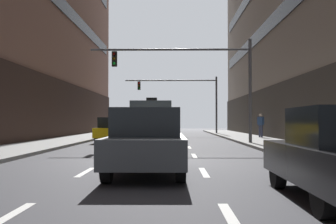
% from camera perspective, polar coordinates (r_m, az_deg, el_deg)
% --- Properties ---
extents(ground_plane, '(120.00, 120.00, 0.00)m').
position_cam_1_polar(ground_plane, '(13.64, -2.39, -6.86)').
color(ground_plane, '#38383D').
extents(lane_stripe_l1_s2, '(0.16, 2.00, 0.01)m').
position_cam_1_polar(lane_stripe_l1_s2, '(6.16, -21.71, -13.59)').
color(lane_stripe_l1_s2, silver).
rests_on(lane_stripe_l1_s2, ground).
extents(lane_stripe_l1_s3, '(0.16, 2.00, 0.01)m').
position_cam_1_polar(lane_stripe_l1_s3, '(10.88, -11.47, -8.23)').
color(lane_stripe_l1_s3, silver).
rests_on(lane_stripe_l1_s3, ground).
extents(lane_stripe_l1_s4, '(0.16, 2.00, 0.01)m').
position_cam_1_polar(lane_stripe_l1_s4, '(15.78, -7.58, -6.08)').
color(lane_stripe_l1_s4, silver).
rests_on(lane_stripe_l1_s4, ground).
extents(lane_stripe_l1_s5, '(0.16, 2.00, 0.01)m').
position_cam_1_polar(lane_stripe_l1_s5, '(20.73, -5.56, -4.93)').
color(lane_stripe_l1_s5, silver).
rests_on(lane_stripe_l1_s5, ground).
extents(lane_stripe_l1_s6, '(0.16, 2.00, 0.01)m').
position_cam_1_polar(lane_stripe_l1_s6, '(25.69, -4.32, -4.23)').
color(lane_stripe_l1_s6, silver).
rests_on(lane_stripe_l1_s6, ground).
extents(lane_stripe_l1_s7, '(0.16, 2.00, 0.01)m').
position_cam_1_polar(lane_stripe_l1_s7, '(30.67, -3.48, -3.75)').
color(lane_stripe_l1_s7, silver).
rests_on(lane_stripe_l1_s7, ground).
extents(lane_stripe_l1_s8, '(0.16, 2.00, 0.01)m').
position_cam_1_polar(lane_stripe_l1_s8, '(35.66, -2.88, -3.41)').
color(lane_stripe_l1_s8, silver).
rests_on(lane_stripe_l1_s8, ground).
extents(lane_stripe_l1_s9, '(0.16, 2.00, 0.01)m').
position_cam_1_polar(lane_stripe_l1_s9, '(40.64, -2.42, -3.15)').
color(lane_stripe_l1_s9, silver).
rests_on(lane_stripe_l1_s9, ground).
extents(lane_stripe_l1_s10, '(0.16, 2.00, 0.01)m').
position_cam_1_polar(lane_stripe_l1_s10, '(45.63, -2.07, -2.94)').
color(lane_stripe_l1_s10, silver).
rests_on(lane_stripe_l1_s10, ground).
extents(lane_stripe_l2_s2, '(0.16, 2.00, 0.01)m').
position_cam_1_polar(lane_stripe_l2_s2, '(5.77, 8.84, -14.52)').
color(lane_stripe_l2_s2, silver).
rests_on(lane_stripe_l2_s2, ground).
extents(lane_stripe_l2_s3, '(0.16, 2.00, 0.01)m').
position_cam_1_polar(lane_stripe_l2_s3, '(10.67, 5.05, -8.39)').
color(lane_stripe_l2_s3, silver).
rests_on(lane_stripe_l2_s3, ground).
extents(lane_stripe_l2_s4, '(0.16, 2.00, 0.01)m').
position_cam_1_polar(lane_stripe_l2_s4, '(15.63, 3.69, -6.13)').
color(lane_stripe_l2_s4, silver).
rests_on(lane_stripe_l2_s4, ground).
extents(lane_stripe_l2_s5, '(0.16, 2.00, 0.01)m').
position_cam_1_polar(lane_stripe_l2_s5, '(20.61, 2.99, -4.96)').
color(lane_stripe_l2_s5, silver).
rests_on(lane_stripe_l2_s5, ground).
extents(lane_stripe_l2_s6, '(0.16, 2.00, 0.01)m').
position_cam_1_polar(lane_stripe_l2_s6, '(25.60, 2.56, -4.24)').
color(lane_stripe_l2_s6, silver).
rests_on(lane_stripe_l2_s6, ground).
extents(lane_stripe_l2_s7, '(0.16, 2.00, 0.01)m').
position_cam_1_polar(lane_stripe_l2_s7, '(30.60, 2.28, -3.76)').
color(lane_stripe_l2_s7, silver).
rests_on(lane_stripe_l2_s7, ground).
extents(lane_stripe_l2_s8, '(0.16, 2.00, 0.01)m').
position_cam_1_polar(lane_stripe_l2_s8, '(35.59, 2.07, -3.41)').
color(lane_stripe_l2_s8, silver).
rests_on(lane_stripe_l2_s8, ground).
extents(lane_stripe_l2_s9, '(0.16, 2.00, 0.01)m').
position_cam_1_polar(lane_stripe_l2_s9, '(40.59, 1.92, -3.15)').
color(lane_stripe_l2_s9, silver).
rests_on(lane_stripe_l2_s9, ground).
extents(lane_stripe_l2_s10, '(0.16, 2.00, 0.01)m').
position_cam_1_polar(lane_stripe_l2_s10, '(45.58, 1.80, -2.95)').
color(lane_stripe_l2_s10, silver).
rests_on(lane_stripe_l2_s10, ground).
extents(taxi_driving_0, '(1.76, 4.16, 1.73)m').
position_cam_1_polar(taxi_driving_0, '(26.03, -7.82, -2.50)').
color(taxi_driving_0, black).
rests_on(taxi_driving_0, ground).
extents(taxi_driving_1, '(1.95, 4.57, 1.89)m').
position_cam_1_polar(taxi_driving_1, '(40.96, -4.64, -1.96)').
color(taxi_driving_1, black).
rests_on(taxi_driving_1, ground).
extents(taxi_driving_2, '(1.91, 4.39, 2.28)m').
position_cam_1_polar(taxi_driving_2, '(16.65, -2.30, -2.23)').
color(taxi_driving_2, black).
rests_on(taxi_driving_2, ground).
extents(taxi_driving_3, '(1.78, 4.22, 1.75)m').
position_cam_1_polar(taxi_driving_3, '(38.11, -0.50, -2.10)').
color(taxi_driving_3, black).
rests_on(taxi_driving_3, ground).
extents(car_driving_4, '(1.87, 4.38, 1.63)m').
position_cam_1_polar(car_driving_4, '(10.06, -2.96, -4.25)').
color(car_driving_4, black).
rests_on(car_driving_4, ground).
extents(taxi_driving_5, '(1.84, 4.28, 1.77)m').
position_cam_1_polar(taxi_driving_5, '(30.50, -0.47, -2.29)').
color(taxi_driving_5, black).
rests_on(taxi_driving_5, ground).
extents(car_driving_6, '(1.99, 4.62, 2.22)m').
position_cam_1_polar(car_driving_6, '(32.16, -5.98, -1.67)').
color(car_driving_6, black).
rests_on(car_driving_6, ground).
extents(traffic_signal_0, '(9.00, 0.35, 5.77)m').
position_cam_1_polar(traffic_signal_0, '(22.87, 4.28, 5.73)').
color(traffic_signal_0, '#4C4C51').
rests_on(traffic_signal_0, sidewalk_right).
extents(traffic_signal_1, '(9.18, 0.35, 5.62)m').
position_cam_1_polar(traffic_signal_1, '(40.69, 2.60, 2.68)').
color(traffic_signal_1, '#4C4C51').
rests_on(traffic_signal_1, sidewalk_right).
extents(pedestrian_0, '(0.46, 0.35, 1.72)m').
position_cam_1_polar(pedestrian_0, '(30.61, 12.83, -1.59)').
color(pedestrian_0, '#383D59').
rests_on(pedestrian_0, sidewalk_right).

